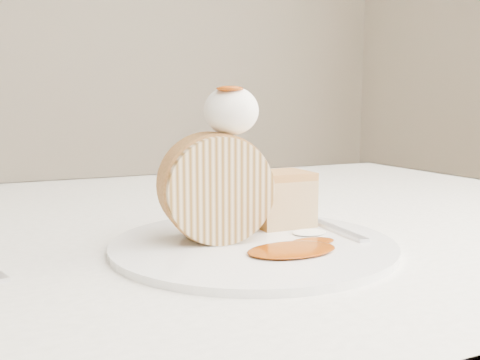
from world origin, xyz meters
name	(u,v)px	position (x,y,z in m)	size (l,w,h in m)	color
table	(156,289)	(0.00, 0.20, 0.66)	(1.40, 0.90, 0.75)	white
plate	(253,245)	(0.05, 0.03, 0.75)	(0.29, 0.29, 0.01)	white
roulade_slice	(215,188)	(0.02, 0.05, 0.81)	(0.11, 0.11, 0.06)	beige
cake_chunk	(281,202)	(0.12, 0.08, 0.78)	(0.07, 0.06, 0.05)	#C3894A
whipped_cream	(231,111)	(0.04, 0.05, 0.89)	(0.06, 0.06, 0.05)	white
caramel_drizzle	(230,82)	(0.03, 0.04, 0.92)	(0.03, 0.02, 0.01)	#8B3505
caramel_pool	(292,249)	(0.07, -0.02, 0.76)	(0.09, 0.06, 0.00)	#8B3505
fork	(332,228)	(0.16, 0.04, 0.76)	(0.02, 0.17, 0.00)	silver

